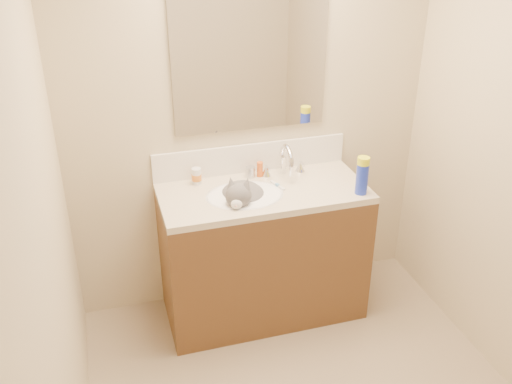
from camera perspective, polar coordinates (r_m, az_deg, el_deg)
room_shell at (r=2.19m, az=8.41°, el=3.62°), size 2.24×2.54×2.52m
vanity_cabinet at (r=3.51m, az=0.71°, el=-6.34°), size 1.20×0.55×0.82m
counter_slab at (r=3.29m, az=0.76°, el=-0.10°), size 1.20×0.55×0.04m
basin at (r=3.26m, az=-1.11°, el=-1.39°), size 0.45×0.36×0.14m
faucet at (r=3.41m, az=2.98°, el=2.90°), size 0.28×0.20×0.21m
cat at (r=3.25m, az=-1.37°, el=-0.75°), size 0.38×0.42×0.31m
backsplash at (r=3.47m, az=-0.52°, el=3.44°), size 1.20×0.02×0.18m
mirror at (r=3.27m, az=-0.56°, el=12.92°), size 0.90×0.02×0.80m
pill_bottle at (r=3.35m, az=-5.96°, el=1.58°), size 0.07×0.07×0.10m
pill_label at (r=3.35m, az=-5.96°, el=1.49°), size 0.08×0.08×0.04m
silver_jar at (r=3.42m, az=-0.58°, el=2.01°), size 0.06×0.06×0.07m
amber_bottle at (r=3.42m, az=0.39°, el=2.29°), size 0.05×0.05×0.09m
toothbrush at (r=3.32m, az=2.17°, el=0.66°), size 0.05×0.13×0.01m
toothbrush_head at (r=3.32m, az=2.17°, el=0.71°), size 0.02×0.03×0.01m
spray_can at (r=3.26m, az=10.55°, el=1.36°), size 0.08×0.08×0.19m
spray_cap at (r=3.21m, az=10.71°, el=3.07°), size 0.08×0.08×0.04m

